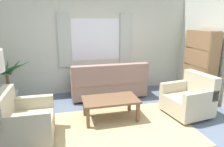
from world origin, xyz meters
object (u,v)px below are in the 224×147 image
Objects in this scene: armchair_left at (24,121)px; potted_plant at (7,84)px; coffee_table at (110,101)px; bookshelf at (199,65)px; armchair_right at (189,99)px; couch at (108,83)px.

potted_plant reaches higher than armchair_left.
bookshelf reaches higher than coffee_table.
potted_plant is 0.72× the size of bookshelf.
coffee_table is at bearing -104.80° from armchair_right.
potted_plant is at bearing -118.53° from armchair_right.
couch is at bearing 78.62° from coffee_table.
armchair_left is 1.75m from potted_plant.
coffee_table is 2.48m from potted_plant.
armchair_left is at bearing 103.16° from bookshelf.
coffee_table is at bearing -30.08° from potted_plant.
potted_plant is (-2.39, 0.04, 0.17)m from couch.
couch is at bearing -142.57° from armchair_right.
potted_plant is (-0.58, 1.64, 0.18)m from armchair_left.
potted_plant is (-2.14, 1.24, 0.15)m from coffee_table.
couch is 2.41m from armchair_left.
bookshelf is at bearing 12.44° from coffee_table.
bookshelf is (4.53, -0.72, 0.36)m from potted_plant.
armchair_left and armchair_right have the same top height.
armchair_right is at bearing -7.14° from coffee_table.
armchair_right is at bearing -20.87° from potted_plant.
coffee_table is (-1.66, 0.21, 0.03)m from armchair_right.
bookshelf is (0.73, 0.73, 0.53)m from armchair_right.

